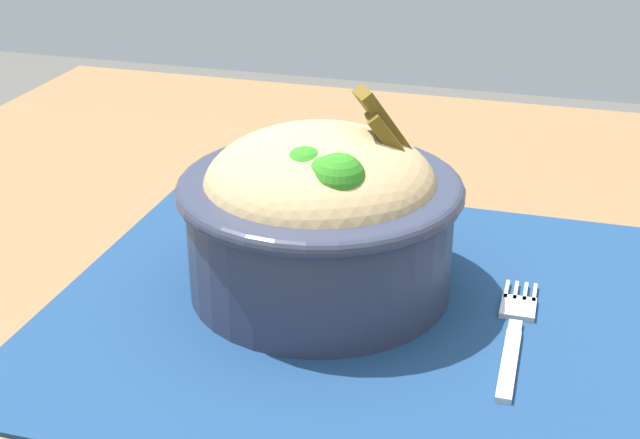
# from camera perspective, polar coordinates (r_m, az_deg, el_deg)

# --- Properties ---
(table) EXTENTS (1.02, 0.89, 0.77)m
(table) POSITION_cam_1_polar(r_m,az_deg,el_deg) (0.64, 6.33, -11.10)
(table) COLOR olive
(table) RESTS_ON ground_plane
(placemat) EXTENTS (0.39, 0.35, 0.00)m
(placemat) POSITION_cam_1_polar(r_m,az_deg,el_deg) (0.58, 2.61, -5.70)
(placemat) COLOR navy
(placemat) RESTS_ON table
(bowl) EXTENTS (0.21, 0.21, 0.14)m
(bowl) POSITION_cam_1_polar(r_m,az_deg,el_deg) (0.57, 0.02, 0.51)
(bowl) COLOR #2D3347
(bowl) RESTS_ON placemat
(fork) EXTENTS (0.02, 0.13, 0.00)m
(fork) POSITION_cam_1_polar(r_m,az_deg,el_deg) (0.56, 12.22, -6.88)
(fork) COLOR #B4B4B4
(fork) RESTS_ON placemat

